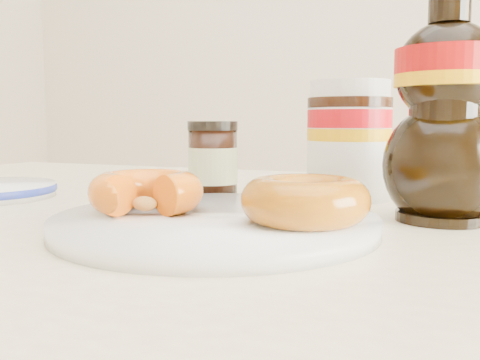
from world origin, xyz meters
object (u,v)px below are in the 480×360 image
at_px(dining_table, 274,317).
at_px(nutella_jar, 349,136).
at_px(donut_whole, 305,200).
at_px(syrup_bottle, 446,105).
at_px(dark_jar, 213,162).
at_px(plate, 216,222).
at_px(donut_bitten, 146,192).

relative_size(dining_table, nutella_jar, 10.83).
bearing_deg(donut_whole, dining_table, 126.84).
bearing_deg(dining_table, syrup_bottle, 24.37).
relative_size(donut_whole, syrup_bottle, 0.47).
distance_m(dining_table, dark_jar, 0.18).
distance_m(dining_table, donut_whole, 0.13).
bearing_deg(dark_jar, donut_whole, -45.81).
distance_m(plate, donut_whole, 0.08).
relative_size(plate, donut_whole, 2.73).
height_order(dining_table, donut_bitten, donut_bitten).
xyz_separation_m(dining_table, donut_whole, (0.04, -0.06, 0.11)).
height_order(donut_whole, syrup_bottle, syrup_bottle).
distance_m(dining_table, plate, 0.11).
distance_m(plate, dark_jar, 0.16).
bearing_deg(plate, donut_whole, -4.49).
xyz_separation_m(donut_whole, nutella_jar, (-0.01, 0.22, 0.04)).
relative_size(dining_table, donut_bitten, 15.12).
relative_size(donut_whole, dark_jar, 1.09).
height_order(donut_bitten, dark_jar, dark_jar).
distance_m(dining_table, nutella_jar, 0.23).
bearing_deg(donut_whole, syrup_bottle, 52.68).
height_order(nutella_jar, dark_jar, nutella_jar).
distance_m(donut_whole, syrup_bottle, 0.16).
bearing_deg(dining_table, plate, -121.68).
bearing_deg(syrup_bottle, donut_bitten, -152.12).
relative_size(dining_table, plate, 5.51).
xyz_separation_m(donut_whole, dark_jar, (-0.14, 0.15, 0.01)).
bearing_deg(donut_whole, dark_jar, 134.19).
relative_size(donut_whole, nutella_jar, 0.72).
xyz_separation_m(dining_table, plate, (-0.03, -0.05, 0.09)).
relative_size(nutella_jar, syrup_bottle, 0.65).
height_order(plate, dark_jar, dark_jar).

